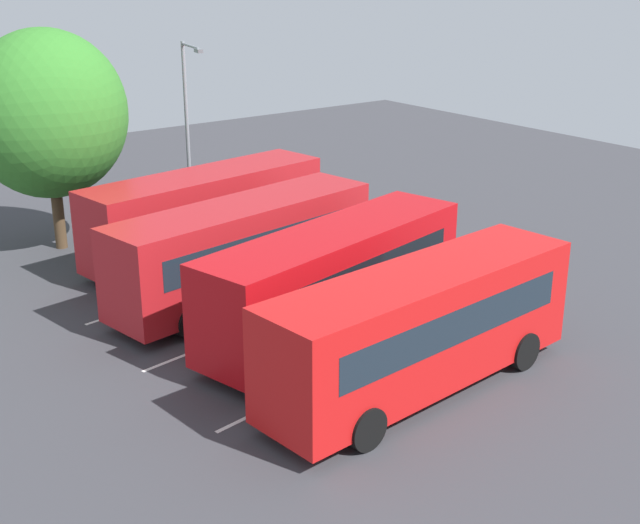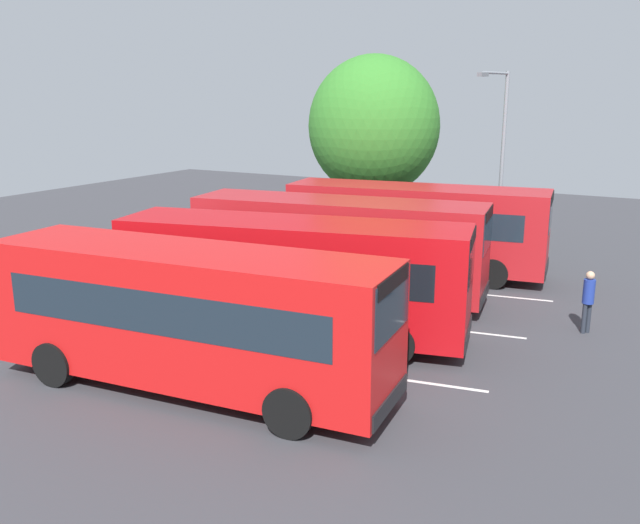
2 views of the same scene
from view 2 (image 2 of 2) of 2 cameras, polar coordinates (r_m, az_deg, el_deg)
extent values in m
plane|color=#38383D|center=(20.78, 0.92, -4.58)|extent=(60.99, 60.99, 0.00)
cube|color=red|center=(15.51, -11.02, -4.27)|extent=(9.70, 3.21, 2.92)
cube|color=#19232D|center=(13.25, 5.96, -3.68)|extent=(0.30, 2.09, 1.23)
cube|color=#19232D|center=(16.33, -8.79, -1.95)|extent=(7.98, 0.79, 0.94)
cube|color=#19232D|center=(14.52, -13.66, -4.23)|extent=(7.98, 0.79, 0.94)
cube|color=black|center=(13.11, 6.10, -1.63)|extent=(0.27, 1.90, 0.32)
cube|color=black|center=(13.99, 5.86, -11.63)|extent=(0.29, 2.18, 0.36)
cylinder|color=black|center=(15.51, 1.08, -9.14)|extent=(1.09, 0.37, 1.07)
cylinder|color=black|center=(13.65, -2.64, -12.54)|extent=(1.09, 0.37, 1.07)
cylinder|color=black|center=(18.56, -16.68, -5.78)|extent=(1.09, 0.37, 1.07)
cylinder|color=black|center=(17.03, -21.58, -8.00)|extent=(1.09, 0.37, 1.07)
cube|color=#B70C11|center=(18.49, -2.34, -1.03)|extent=(9.82, 4.40, 2.92)
cube|color=black|center=(17.42, 12.55, 0.37)|extent=(0.57, 2.06, 1.23)
cube|color=black|center=(19.47, -1.28, 0.82)|extent=(7.83, 1.82, 0.94)
cube|color=black|center=(17.34, -3.56, -0.86)|extent=(7.83, 1.82, 0.94)
cube|color=black|center=(17.31, 12.70, 1.96)|extent=(0.51, 1.87, 0.32)
cube|color=black|center=(18.00, 12.30, -5.92)|extent=(0.57, 2.15, 0.36)
cylinder|color=black|center=(19.24, 7.46, -4.58)|extent=(1.10, 0.51, 1.07)
cylinder|color=black|center=(17.14, 6.29, -6.91)|extent=(1.10, 0.51, 1.07)
cylinder|color=black|center=(20.96, -9.27, -3.08)|extent=(1.10, 0.51, 1.07)
cylinder|color=black|center=(19.05, -12.16, -4.97)|extent=(1.10, 0.51, 1.07)
cube|color=#AD191E|center=(22.14, 1.53, 1.51)|extent=(9.78, 3.80, 2.92)
cube|color=#19232D|center=(21.01, 13.88, 2.61)|extent=(0.44, 2.08, 1.23)
cube|color=#19232D|center=(23.15, 2.44, 2.94)|extent=(7.92, 1.30, 0.94)
cube|color=#19232D|center=(21.00, 0.54, 1.80)|extent=(7.92, 1.30, 0.94)
cube|color=black|center=(20.92, 14.01, 3.93)|extent=(0.39, 1.89, 0.32)
cube|color=black|center=(21.48, 13.64, -2.71)|extent=(0.43, 2.17, 0.36)
cylinder|color=black|center=(22.80, 9.71, -1.69)|extent=(1.10, 0.44, 1.07)
cylinder|color=black|center=(20.67, 8.57, -3.30)|extent=(1.10, 0.44, 1.07)
cylinder|color=black|center=(24.55, -4.42, -0.39)|extent=(1.10, 0.44, 1.07)
cylinder|color=black|center=(22.59, -6.77, -1.73)|extent=(1.10, 0.44, 1.07)
cube|color=#AD191E|center=(25.56, 8.05, 3.08)|extent=(9.76, 3.65, 2.92)
cube|color=#19232D|center=(24.83, 18.81, 3.99)|extent=(0.40, 2.09, 1.23)
cube|color=#19232D|center=(26.61, 8.64, 4.26)|extent=(7.94, 1.17, 0.94)
cube|color=#19232D|center=(24.39, 7.46, 3.41)|extent=(7.94, 1.17, 0.94)
cube|color=black|center=(24.76, 18.95, 5.11)|extent=(0.36, 1.89, 0.32)
cube|color=black|center=(25.24, 18.52, -0.55)|extent=(0.40, 2.18, 0.36)
cylinder|color=black|center=(26.45, 14.95, 0.22)|extent=(1.10, 0.42, 1.07)
cylinder|color=black|center=(24.28, 14.36, -0.97)|extent=(1.10, 0.42, 1.07)
cylinder|color=black|center=(27.70, 2.33, 1.30)|extent=(1.10, 0.42, 1.07)
cylinder|color=black|center=(25.63, 0.72, 0.27)|extent=(1.10, 0.42, 1.07)
cylinder|color=#232833|center=(20.62, 21.39, -4.45)|extent=(0.13, 0.13, 0.88)
cylinder|color=#232833|center=(20.73, 21.71, -4.39)|extent=(0.13, 0.13, 0.88)
cylinder|color=navy|center=(20.45, 21.75, -2.32)|extent=(0.45, 0.45, 0.70)
sphere|color=tan|center=(20.33, 21.86, -1.05)|extent=(0.24, 0.24, 0.24)
cylinder|color=gray|center=(29.20, 15.10, 7.90)|extent=(0.16, 0.16, 7.51)
cylinder|color=gray|center=(28.12, 14.62, 15.18)|extent=(0.54, 2.08, 0.10)
cube|color=slate|center=(27.19, 13.59, 15.13)|extent=(0.31, 0.59, 0.14)
cylinder|color=#4C3823|center=(31.28, 4.40, 4.53)|extent=(0.44, 0.44, 2.97)
ellipsoid|color=#337A28|center=(30.88, 4.53, 11.35)|extent=(5.96, 5.37, 6.26)
cube|color=silver|center=(17.60, -5.17, -8.17)|extent=(11.44, 1.91, 0.01)
cube|color=silver|center=(20.78, 0.92, -4.57)|extent=(11.44, 1.91, 0.01)
cube|color=silver|center=(24.20, 5.29, -1.93)|extent=(11.44, 1.91, 0.01)
camera|label=1|loc=(24.16, -71.70, 14.50)|focal=47.94mm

